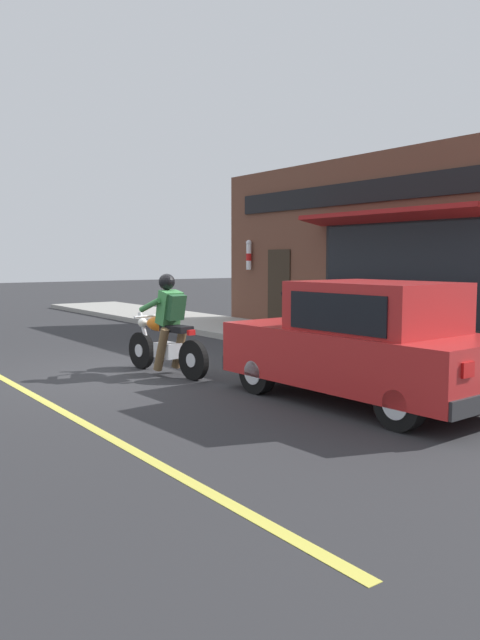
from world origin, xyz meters
The scene contains 6 objects.
ground_plane centered at (0.00, 0.00, 0.00)m, with size 80.00×80.00×0.00m, color #2B2B2D.
sidewalk_curb centered at (4.88, 3.00, 0.07)m, with size 2.60×22.00×0.14m, color #9E9B93.
storefront_building centered at (6.41, 0.86, 2.11)m, with size 1.25×9.89×4.20m.
motorcycle_with_rider centered at (0.46, -0.46, 0.68)m, with size 0.63×2.02×1.62m.
car_hatchback centered at (1.53, -3.70, 0.77)m, with size 1.79×3.84×1.57m.
traffic_cone centered at (5.69, 2.40, 0.43)m, with size 0.36×0.36×0.60m.
Camera 1 is at (-4.42, -9.19, 1.86)m, focal length 35.00 mm.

